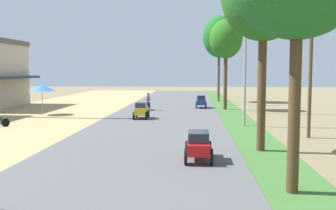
% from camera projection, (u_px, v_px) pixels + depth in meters
% --- Properties ---
extents(vendor_umbrella, '(2.20, 2.20, 2.52)m').
position_uv_depth(vendor_umbrella, '(42.00, 88.00, 32.39)').
color(vendor_umbrella, '#99999E').
rests_on(vendor_umbrella, dirt_shoulder).
extents(median_tree_third, '(3.08, 3.08, 8.48)m').
position_uv_depth(median_tree_third, '(226.00, 40.00, 36.50)').
color(median_tree_third, '#4C351E').
rests_on(median_tree_third, median_strip).
extents(median_tree_fourth, '(3.91, 3.91, 10.21)m').
position_uv_depth(median_tree_fourth, '(219.00, 37.00, 46.13)').
color(median_tree_fourth, '#4C351E').
rests_on(median_tree_fourth, median_strip).
extents(streetlamp_near, '(3.16, 0.20, 8.02)m').
position_uv_depth(streetlamp_near, '(245.00, 56.00, 25.59)').
color(streetlamp_near, gray).
rests_on(streetlamp_near, median_strip).
extents(streetlamp_mid, '(3.16, 0.20, 7.09)m').
position_uv_depth(streetlamp_mid, '(225.00, 66.00, 42.03)').
color(streetlamp_mid, gray).
rests_on(streetlamp_mid, median_strip).
extents(streetlamp_far, '(3.16, 0.20, 7.57)m').
position_uv_depth(streetlamp_far, '(218.00, 66.00, 55.83)').
color(streetlamp_far, gray).
rests_on(streetlamp_far, median_strip).
extents(utility_pole_near, '(1.80, 0.20, 8.04)m').
position_uv_depth(utility_pole_near, '(311.00, 62.00, 21.27)').
color(utility_pole_near, brown).
rests_on(utility_pole_near, ground).
extents(utility_pole_far, '(1.80, 0.20, 8.91)m').
position_uv_depth(utility_pole_far, '(259.00, 60.00, 33.44)').
color(utility_pole_far, brown).
rests_on(utility_pole_far, ground).
extents(car_sedan_red, '(1.10, 2.26, 1.19)m').
position_uv_depth(car_sedan_red, '(198.00, 144.00, 15.80)').
color(car_sedan_red, red).
rests_on(car_sedan_red, road_strip).
extents(car_hatchback_yellow, '(1.04, 2.00, 1.23)m').
position_uv_depth(car_hatchback_yellow, '(141.00, 110.00, 29.70)').
color(car_hatchback_yellow, gold).
rests_on(car_hatchback_yellow, road_strip).
extents(car_hatchback_blue, '(1.04, 2.00, 1.23)m').
position_uv_depth(car_hatchback_blue, '(201.00, 101.00, 38.32)').
color(car_hatchback_blue, navy).
rests_on(car_hatchback_blue, road_strip).
extents(motorbike_ahead_second, '(0.54, 1.80, 1.66)m').
position_uv_depth(motorbike_ahead_second, '(148.00, 102.00, 36.03)').
color(motorbike_ahead_second, black).
rests_on(motorbike_ahead_second, road_strip).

